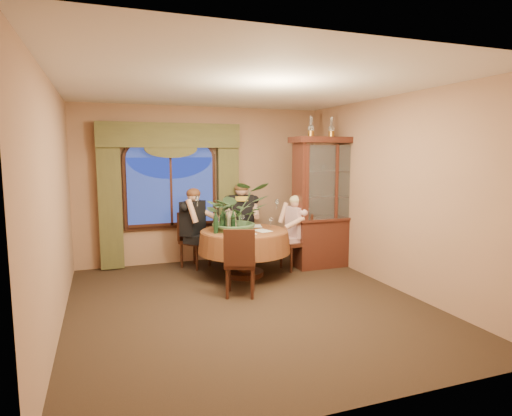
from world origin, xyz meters
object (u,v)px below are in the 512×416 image
object	(u,v)px
oil_lamp_left	(311,127)
centerpiece_plant	(236,189)
china_cabinet	(330,202)
person_scarf	(241,222)
chair_right	(295,241)
wine_bottle_2	(222,222)
stoneware_vase	(232,220)
wine_bottle_0	(215,221)
wine_bottle_5	(233,221)
wine_bottle_3	(216,223)
chair_back	(195,240)
person_back	(193,229)
chair_front_left	(240,262)
dining_table	(244,253)
olive_bowl	(248,229)
oil_lamp_right	(351,127)
chair_back_right	(238,235)
oil_lamp_center	(332,127)
person_pink	(296,232)
wine_bottle_4	(229,220)
wine_bottle_1	(223,219)

from	to	relation	value
oil_lamp_left	centerpiece_plant	xyz separation A→B (m)	(-1.33, -0.03, -1.01)
china_cabinet	person_scarf	xyz separation A→B (m)	(-1.36, 0.83, -0.40)
chair_right	wine_bottle_2	bearing A→B (deg)	90.14
stoneware_vase	wine_bottle_2	bearing A→B (deg)	-137.49
wine_bottle_0	wine_bottle_5	xyz separation A→B (m)	(0.25, -0.15, 0.00)
wine_bottle_3	chair_back	bearing A→B (deg)	98.39
chair_back	stoneware_vase	distance (m)	0.90
wine_bottle_0	person_back	bearing A→B (deg)	112.04
chair_front_left	wine_bottle_5	size ratio (longest dim) A/B	2.91
dining_table	wine_bottle_2	distance (m)	0.66
chair_back	person_back	world-z (taller)	person_back
person_scarf	wine_bottle_5	xyz separation A→B (m)	(-0.46, -1.01, 0.19)
person_back	olive_bowl	distance (m)	1.04
oil_lamp_right	chair_back	bearing A→B (deg)	165.59
chair_back_right	wine_bottle_2	bearing A→B (deg)	72.64
oil_lamp_left	oil_lamp_center	bearing A→B (deg)	0.00
dining_table	wine_bottle_3	world-z (taller)	wine_bottle_3
wine_bottle_3	person_back	bearing A→B (deg)	103.72
stoneware_vase	wine_bottle_0	xyz separation A→B (m)	(-0.30, -0.08, 0.02)
oil_lamp_center	wine_bottle_2	size ratio (longest dim) A/B	1.03
person_pink	wine_bottle_0	bearing A→B (deg)	83.77
chair_back	centerpiece_plant	xyz separation A→B (m)	(0.52, -0.71, 0.92)
oil_lamp_left	chair_front_left	distance (m)	2.69
chair_front_left	person_scarf	bearing A→B (deg)	93.23
chair_back_right	wine_bottle_5	world-z (taller)	wine_bottle_5
oil_lamp_center	wine_bottle_4	bearing A→B (deg)	-177.86
chair_back_right	china_cabinet	bearing A→B (deg)	159.58
china_cabinet	chair_front_left	world-z (taller)	china_cabinet
oil_lamp_center	oil_lamp_right	xyz separation A→B (m)	(0.39, 0.00, 0.00)
oil_lamp_center	chair_back_right	xyz separation A→B (m)	(-1.39, 0.89, -1.94)
olive_bowl	chair_right	bearing A→B (deg)	9.11
chair_back	stoneware_vase	size ratio (longest dim) A/B	3.27
wine_bottle_1	wine_bottle_3	xyz separation A→B (m)	(-0.21, -0.35, 0.00)
dining_table	wine_bottle_5	distance (m)	0.58
olive_bowl	wine_bottle_5	xyz separation A→B (m)	(-0.24, -0.01, 0.14)
oil_lamp_left	wine_bottle_1	world-z (taller)	oil_lamp_left
dining_table	person_scarf	distance (m)	1.04
oil_lamp_right	wine_bottle_1	bearing A→B (deg)	177.03
person_scarf	wine_bottle_4	bearing A→B (deg)	76.37
china_cabinet	wine_bottle_0	bearing A→B (deg)	-179.10
chair_right	wine_bottle_3	size ratio (longest dim) A/B	2.91
china_cabinet	person_pink	bearing A→B (deg)	176.80
oil_lamp_right	wine_bottle_5	bearing A→B (deg)	-175.33
person_scarf	wine_bottle_4	xyz separation A→B (m)	(-0.50, -0.90, 0.19)
oil_lamp_left	wine_bottle_0	xyz separation A→B (m)	(-1.67, -0.03, -1.50)
chair_front_left	oil_lamp_left	bearing A→B (deg)	54.17
wine_bottle_0	chair_right	bearing A→B (deg)	0.33
person_scarf	wine_bottle_1	xyz separation A→B (m)	(-0.54, -0.71, 0.19)
chair_back_right	wine_bottle_5	size ratio (longest dim) A/B	2.91
wine_bottle_2	wine_bottle_5	bearing A→B (deg)	-5.50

